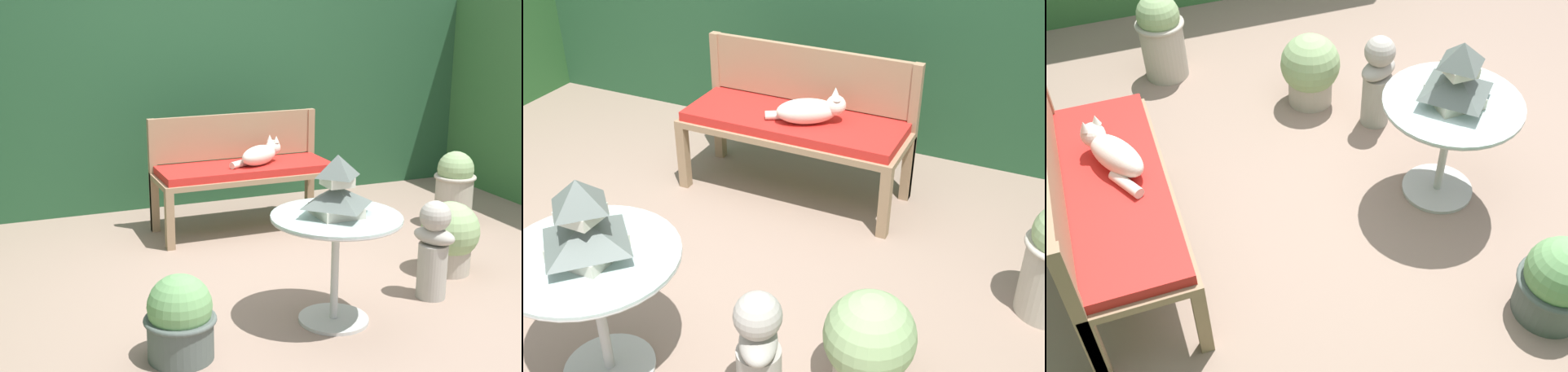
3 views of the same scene
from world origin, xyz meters
TOP-DOWN VIEW (x-y plane):
  - ground at (0.00, 0.00)m, footprint 30.00×30.00m
  - foliage_hedge_back at (0.00, 2.41)m, footprint 6.40×0.87m
  - garden_bench at (0.04, 1.14)m, footprint 1.37×0.51m
  - bench_backrest at (0.04, 1.37)m, footprint 1.37×0.06m
  - cat at (0.16, 1.11)m, footprint 0.46×0.30m
  - patio_table at (-0.07, -0.57)m, footprint 0.72×0.72m
  - pagoda_birdhouse at (-0.07, -0.57)m, footprint 0.31×0.31m
  - garden_bust at (0.63, -0.49)m, footprint 0.25×0.30m
  - potted_plant_hedge_corner at (0.97, -0.18)m, footprint 0.38×0.38m

SIDE VIEW (x-z plane):
  - ground at x=0.00m, z-range 0.00..0.00m
  - potted_plant_hedge_corner at x=0.97m, z-range 0.00..0.48m
  - garden_bust at x=0.63m, z-range 0.01..0.62m
  - garden_bench at x=0.04m, z-range 0.19..0.71m
  - patio_table at x=-0.07m, z-range 0.18..0.80m
  - cat at x=0.16m, z-range 0.50..0.70m
  - bench_backrest at x=0.04m, z-range 0.20..1.07m
  - pagoda_birdhouse at x=-0.07m, z-range 0.59..0.93m
  - foliage_hedge_back at x=0.00m, z-range 0.00..1.78m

